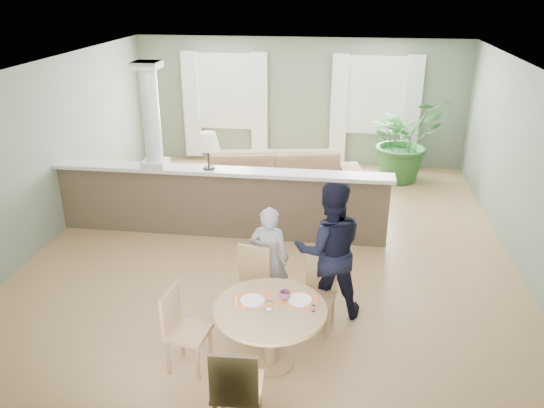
# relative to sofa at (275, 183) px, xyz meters

# --- Properties ---
(ground) EXTENTS (8.00, 8.00, 0.00)m
(ground) POSITION_rel_sofa_xyz_m (0.19, -1.43, -0.46)
(ground) COLOR tan
(ground) RESTS_ON ground
(room_shell) EXTENTS (7.02, 8.02, 2.71)m
(room_shell) POSITION_rel_sofa_xyz_m (0.16, -0.80, 1.35)
(room_shell) COLOR gray
(room_shell) RESTS_ON ground
(pony_wall) EXTENTS (5.32, 0.38, 2.70)m
(pony_wall) POSITION_rel_sofa_xyz_m (-0.80, -1.23, 0.25)
(pony_wall) COLOR brown
(pony_wall) RESTS_ON ground
(sofa) EXTENTS (3.31, 1.76, 0.92)m
(sofa) POSITION_rel_sofa_xyz_m (0.00, 0.00, 0.00)
(sofa) COLOR #9B6F55
(sofa) RESTS_ON ground
(houseplant) EXTENTS (1.98, 1.93, 1.67)m
(houseplant) POSITION_rel_sofa_xyz_m (2.35, 1.77, 0.38)
(houseplant) COLOR #265C25
(houseplant) RESTS_ON ground
(dining_table) EXTENTS (1.17, 1.17, 0.80)m
(dining_table) POSITION_rel_sofa_xyz_m (0.50, -4.20, 0.10)
(dining_table) COLOR tan
(dining_table) RESTS_ON ground
(chair_far_boy) EXTENTS (0.48, 0.48, 0.92)m
(chair_far_boy) POSITION_rel_sofa_xyz_m (0.16, -3.43, 0.05)
(chair_far_boy) COLOR tan
(chair_far_boy) RESTS_ON ground
(chair_far_man) EXTENTS (0.44, 0.44, 0.85)m
(chair_far_man) POSITION_rel_sofa_xyz_m (0.96, -3.43, 0.01)
(chair_far_man) COLOR tan
(chair_far_man) RESTS_ON ground
(chair_near) EXTENTS (0.46, 0.46, 0.97)m
(chair_near) POSITION_rel_sofa_xyz_m (0.34, -5.19, 0.07)
(chair_near) COLOR tan
(chair_near) RESTS_ON ground
(chair_side) EXTENTS (0.46, 0.46, 0.90)m
(chair_side) POSITION_rel_sofa_xyz_m (-0.40, -4.36, 0.04)
(chair_side) COLOR tan
(chair_side) RESTS_ON ground
(child_person) EXTENTS (0.52, 0.37, 1.34)m
(child_person) POSITION_rel_sofa_xyz_m (0.33, -3.12, 0.21)
(child_person) COLOR #99999E
(child_person) RESTS_ON ground
(man_person) EXTENTS (0.94, 0.79, 1.71)m
(man_person) POSITION_rel_sofa_xyz_m (1.05, -3.17, 0.40)
(man_person) COLOR black
(man_person) RESTS_ON ground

